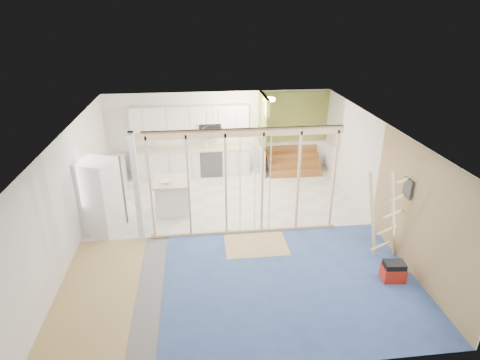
{
  "coord_description": "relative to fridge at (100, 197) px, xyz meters",
  "views": [
    {
      "loc": [
        -0.75,
        -8.25,
        5.02
      ],
      "look_at": [
        0.27,
        0.6,
        1.12
      ],
      "focal_mm": 30.0,
      "sensor_mm": 36.0,
      "label": 1
    }
  ],
  "objects": [
    {
      "name": "toolbox",
      "position": [
        6.05,
        -2.62,
        -0.71
      ],
      "size": [
        0.47,
        0.37,
        0.42
      ],
      "rotation": [
        0.0,
        0.0,
        -0.1
      ],
      "color": "#AE2110",
      "rests_on": "room"
    },
    {
      "name": "ladder",
      "position": [
        6.13,
        -1.83,
        0.13
      ],
      "size": [
        1.08,
        0.17,
        2.02
      ],
      "rotation": [
        0.0,
        0.0,
        0.26
      ],
      "color": "#CEBA7E",
      "rests_on": "room"
    },
    {
      "name": "ceiling_light",
      "position": [
        4.45,
        2.52,
        1.64
      ],
      "size": [
        0.32,
        0.32,
        0.08
      ],
      "primitive_type": "cylinder",
      "color": "#FFEABF",
      "rests_on": "room"
    },
    {
      "name": "fridge",
      "position": [
        0.0,
        0.0,
        0.0
      ],
      "size": [
        1.04,
        1.0,
        1.81
      ],
      "rotation": [
        0.0,
        0.0,
        -0.4
      ],
      "color": "white",
      "rests_on": "room"
    },
    {
      "name": "sheathing_panel",
      "position": [
        6.53,
        -2.48,
        0.4
      ],
      "size": [
        0.02,
        4.0,
        2.6
      ],
      "primitive_type": "cube",
      "color": "tan",
      "rests_on": "room"
    },
    {
      "name": "room",
      "position": [
        3.05,
        -0.48,
        0.4
      ],
      "size": [
        7.01,
        8.01,
        2.61
      ],
      "color": "slate",
      "rests_on": "ground"
    },
    {
      "name": "base_cabinets",
      "position": [
        1.44,
        2.88,
        -0.44
      ],
      "size": [
        4.45,
        2.24,
        0.93
      ],
      "color": "silver",
      "rests_on": "room"
    },
    {
      "name": "stud_frame",
      "position": [
        2.83,
        -0.48,
        0.67
      ],
      "size": [
        4.66,
        0.14,
        2.6
      ],
      "color": "beige",
      "rests_on": "room"
    },
    {
      "name": "floor_overlays",
      "position": [
        3.12,
        -0.42,
        -0.89
      ],
      "size": [
        7.0,
        8.0,
        0.03
      ],
      "color": "beige",
      "rests_on": "room"
    },
    {
      "name": "pot_rack",
      "position": [
        2.74,
        1.41,
        1.09
      ],
      "size": [
        0.52,
        0.52,
        0.72
      ],
      "color": "black",
      "rests_on": "room"
    },
    {
      "name": "electrical_panel",
      "position": [
        6.48,
        -1.88,
        0.75
      ],
      "size": [
        0.04,
        0.3,
        0.4
      ],
      "primitive_type": "cube",
      "color": "#3C3C41",
      "rests_on": "room"
    },
    {
      "name": "upper_cabinets",
      "position": [
        2.21,
        3.34,
        0.92
      ],
      "size": [
        3.6,
        0.41,
        0.85
      ],
      "color": "silver",
      "rests_on": "room"
    },
    {
      "name": "island",
      "position": [
        1.65,
        0.76,
        -0.45
      ],
      "size": [
        0.95,
        0.95,
        0.91
      ],
      "rotation": [
        0.0,
        0.0,
        -0.02
      ],
      "color": "silver",
      "rests_on": "room"
    },
    {
      "name": "soap_bottle_a",
      "position": [
        0.98,
        3.34,
        0.17
      ],
      "size": [
        0.14,
        0.14,
        0.29
      ],
      "primitive_type": "imported",
      "rotation": [
        0.0,
        0.0,
        -0.33
      ],
      "color": "silver",
      "rests_on": "base_cabinets"
    },
    {
      "name": "bowl",
      "position": [
        1.5,
        0.62,
        0.04
      ],
      "size": [
        0.24,
        0.24,
        0.06
      ],
      "primitive_type": "imported",
      "rotation": [
        0.0,
        0.0,
        -0.05
      ],
      "color": "silver",
      "rests_on": "island"
    },
    {
      "name": "soap_bottle_b",
      "position": [
        2.61,
        3.11,
        0.13
      ],
      "size": [
        0.11,
        0.11,
        0.21
      ],
      "primitive_type": "imported",
      "rotation": [
        0.0,
        0.0,
        -0.13
      ],
      "color": "silver",
      "rests_on": "base_cabinets"
    },
    {
      "name": "green_partition",
      "position": [
        5.09,
        3.18,
        0.04
      ],
      "size": [
        2.25,
        1.51,
        2.6
      ],
      "color": "olive",
      "rests_on": "room"
    }
  ]
}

